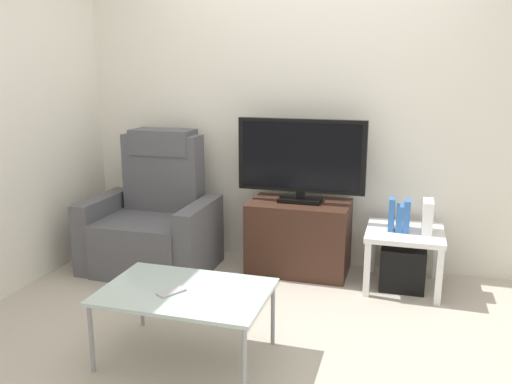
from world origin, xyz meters
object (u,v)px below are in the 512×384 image
at_px(game_console, 428,216).
at_px(cell_phone, 171,292).
at_px(side_table, 405,239).
at_px(coffee_table, 185,294).
at_px(television, 301,159).
at_px(subwoofer_box, 403,266).
at_px(tv_stand, 299,237).
at_px(book_middle, 400,218).
at_px(book_rightmost, 407,216).
at_px(book_leftmost, 392,214).
at_px(recliner_armchair, 154,221).

xyz_separation_m(game_console, cell_phone, (-1.32, -1.40, -0.14)).
distance_m(side_table, coffee_table, 1.74).
height_order(television, subwoofer_box, television).
xyz_separation_m(television, subwoofer_box, (0.79, -0.11, -0.74)).
xyz_separation_m(side_table, subwoofer_box, (0.00, 0.00, -0.21)).
bearing_deg(side_table, cell_phone, -130.30).
xyz_separation_m(tv_stand, cell_phone, (-0.39, -1.48, 0.13)).
relative_size(book_middle, book_rightmost, 0.82).
height_order(book_leftmost, book_middle, book_leftmost).
bearing_deg(tv_stand, subwoofer_box, -6.65).
height_order(tv_stand, coffee_table, tv_stand).
height_order(tv_stand, television, television).
xyz_separation_m(side_table, book_leftmost, (-0.10, -0.02, 0.18)).
bearing_deg(book_rightmost, subwoofer_box, 101.70).
height_order(recliner_armchair, subwoofer_box, recliner_armchair).
xyz_separation_m(recliner_armchair, coffee_table, (0.81, -1.22, 0.00)).
bearing_deg(recliner_armchair, coffee_table, -62.37).
bearing_deg(book_leftmost, cell_phone, -128.21).
relative_size(television, coffee_table, 1.09).
distance_m(television, book_leftmost, 0.79).
height_order(tv_stand, side_table, tv_stand).
distance_m(recliner_armchair, coffee_table, 1.47).
relative_size(subwoofer_box, book_leftmost, 1.33).
distance_m(book_rightmost, cell_phone, 1.82).
height_order(recliner_armchair, side_table, recliner_armchair).
height_order(recliner_armchair, game_console, recliner_armchair).
height_order(tv_stand, book_leftmost, book_leftmost).
relative_size(recliner_armchair, book_leftmost, 4.58).
height_order(television, game_console, television).
bearing_deg(recliner_armchair, cell_phone, -65.38).
height_order(recliner_armchair, book_rightmost, recliner_armchair).
height_order(tv_stand, game_console, game_console).
bearing_deg(tv_stand, television, 90.00).
bearing_deg(book_rightmost, book_middle, 180.00).
relative_size(television, subwoofer_box, 3.12).
height_order(television, coffee_table, television).
xyz_separation_m(television, game_console, (0.94, -0.10, -0.35)).
distance_m(tv_stand, side_table, 0.80).
bearing_deg(subwoofer_box, coffee_table, -129.98).
xyz_separation_m(tv_stand, game_console, (0.94, -0.08, 0.26)).
relative_size(recliner_armchair, book_middle, 5.73).
relative_size(side_table, book_middle, 2.86).
bearing_deg(side_table, book_leftmost, -168.69).
distance_m(game_console, cell_phone, 1.93).
height_order(side_table, book_leftmost, book_leftmost).
relative_size(book_middle, cell_phone, 1.26).
xyz_separation_m(tv_stand, book_leftmost, (0.69, -0.11, 0.27)).
height_order(book_rightmost, cell_phone, book_rightmost).
bearing_deg(cell_phone, game_console, 77.06).
bearing_deg(book_middle, coffee_table, -129.28).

